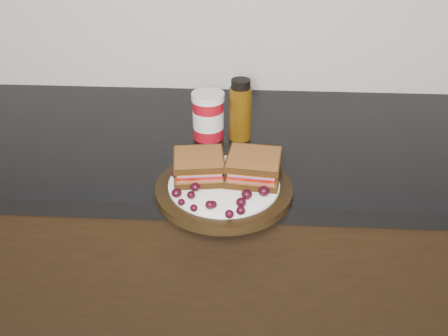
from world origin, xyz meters
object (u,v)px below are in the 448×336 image
Objects in this scene: plate at (224,189)px; condiment_jar at (208,116)px; sandwich_left at (199,166)px; oil_bottle at (240,110)px.

condiment_jar is at bearing 102.11° from plate.
plate is at bearing -32.53° from sandwich_left.
sandwich_left is 0.22m from condiment_jar.
oil_bottle is (0.02, 0.25, 0.07)m from plate.
oil_bottle is (0.08, 0.22, 0.03)m from sandwich_left.
plate is 2.73× the size of sandwich_left.
oil_bottle is at bearing 1.02° from condiment_jar.
sandwich_left is at bearing -109.40° from oil_bottle.
condiment_jar is (-0.05, 0.24, 0.05)m from plate.
sandwich_left is 0.24m from oil_bottle.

